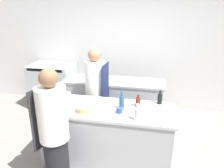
% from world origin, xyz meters
% --- Properties ---
extents(ground_plane, '(16.00, 16.00, 0.00)m').
position_xyz_m(ground_plane, '(0.00, 0.00, 0.00)').
color(ground_plane, gray).
extents(wall_back, '(8.00, 0.06, 2.80)m').
position_xyz_m(wall_back, '(0.00, 2.13, 1.40)').
color(wall_back, silver).
rests_on(wall_back, ground_plane).
extents(prep_counter, '(1.97, 0.77, 0.90)m').
position_xyz_m(prep_counter, '(0.00, 0.00, 0.45)').
color(prep_counter, '#A8AAAF').
rests_on(prep_counter, ground_plane).
extents(pass_counter, '(2.02, 0.62, 0.90)m').
position_xyz_m(pass_counter, '(-0.14, 1.24, 0.45)').
color(pass_counter, '#A8AAAF').
rests_on(pass_counter, ground_plane).
extents(oven_range, '(0.98, 0.75, 1.03)m').
position_xyz_m(oven_range, '(-1.70, 1.70, 0.52)').
color(oven_range, '#A8AAAF').
rests_on(oven_range, ground_plane).
extents(chef_at_prep_near, '(0.41, 0.40, 1.67)m').
position_xyz_m(chef_at_prep_near, '(-0.52, -0.70, 0.84)').
color(chef_at_prep_near, black).
rests_on(chef_at_prep_near, ground_plane).
extents(chef_at_stove, '(0.39, 0.38, 1.64)m').
position_xyz_m(chef_at_stove, '(-0.37, 0.71, 0.82)').
color(chef_at_stove, black).
rests_on(chef_at_stove, ground_plane).
extents(bottle_olive_oil, '(0.08, 0.08, 0.28)m').
position_xyz_m(bottle_olive_oil, '(0.21, 0.01, 1.01)').
color(bottle_olive_oil, '#2D5175').
rests_on(bottle_olive_oil, prep_counter).
extents(bottle_vinegar, '(0.07, 0.07, 0.21)m').
position_xyz_m(bottle_vinegar, '(0.75, 0.30, 0.99)').
color(bottle_vinegar, black).
rests_on(bottle_vinegar, prep_counter).
extents(bottle_wine, '(0.09, 0.09, 0.23)m').
position_xyz_m(bottle_wine, '(0.46, -0.27, 0.99)').
color(bottle_wine, silver).
rests_on(bottle_wine, prep_counter).
extents(bottle_cooking_oil, '(0.08, 0.08, 0.19)m').
position_xyz_m(bottle_cooking_oil, '(0.44, 0.15, 0.98)').
color(bottle_cooking_oil, '#5B2319').
rests_on(bottle_cooking_oil, prep_counter).
extents(bowl_mixing_large, '(0.21, 0.21, 0.07)m').
position_xyz_m(bowl_mixing_large, '(-0.75, 0.22, 0.94)').
color(bowl_mixing_large, white).
rests_on(bowl_mixing_large, prep_counter).
extents(bowl_prep_small, '(0.23, 0.23, 0.07)m').
position_xyz_m(bowl_prep_small, '(-0.30, -0.17, 0.94)').
color(bowl_prep_small, tan).
rests_on(bowl_prep_small, prep_counter).
extents(cup, '(0.09, 0.09, 0.08)m').
position_xyz_m(cup, '(0.20, -0.12, 0.94)').
color(cup, '#33477F').
rests_on(cup, prep_counter).
extents(cutting_board, '(0.31, 0.21, 0.01)m').
position_xyz_m(cutting_board, '(0.59, 0.00, 0.91)').
color(cutting_board, white).
rests_on(cutting_board, prep_counter).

